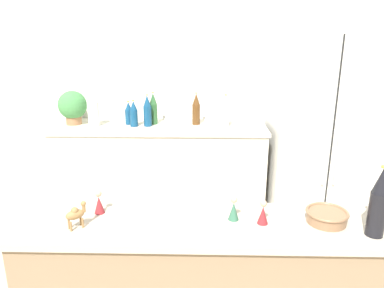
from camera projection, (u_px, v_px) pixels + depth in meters
wall_back at (202, 85)px, 3.91m from camera, size 8.00×0.06×2.55m
back_counter at (161, 168)px, 3.85m from camera, size 2.10×0.63×0.92m
refrigerator at (319, 129)px, 3.59m from camera, size 0.91×0.76×1.84m
potted_plant at (73, 106)px, 3.70m from camera, size 0.28×0.28×0.33m
paper_towel_roll at (94, 114)px, 3.63m from camera, size 0.11×0.11×0.24m
back_bottle_0 at (196, 109)px, 3.70m from camera, size 0.08×0.08×0.32m
back_bottle_1 at (134, 114)px, 3.63m from camera, size 0.08×0.08×0.26m
back_bottle_2 at (153, 109)px, 3.71m from camera, size 0.08×0.08×0.32m
back_bottle_3 at (147, 111)px, 3.63m from camera, size 0.08×0.08×0.31m
back_bottle_4 at (225, 112)px, 3.59m from camera, size 0.08×0.08×0.32m
back_bottle_5 at (129, 113)px, 3.71m from camera, size 0.07×0.07×0.23m
wine_bottle at (379, 203)px, 1.68m from camera, size 0.08×0.08×0.34m
fruit_bowl at (327, 216)px, 1.83m from camera, size 0.21×0.21×0.06m
camel_figurine at (76, 214)px, 1.77m from camera, size 0.10×0.09×0.13m
wise_man_figurine_blue at (99, 203)px, 1.92m from camera, size 0.05×0.05×0.13m
wise_man_figurine_crimson at (263, 214)px, 1.82m from camera, size 0.05×0.05×0.12m
wise_man_figurine_purple at (234, 210)px, 1.85m from camera, size 0.05×0.05×0.13m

